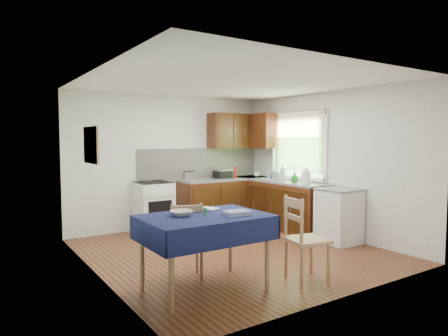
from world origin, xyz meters
TOP-DOWN VIEW (x-y plane):
  - floor at (0.00, 0.00)m, footprint 4.20×4.20m
  - ceiling at (0.00, 0.00)m, footprint 4.00×4.20m
  - wall_back at (0.00, 2.10)m, footprint 4.00×0.02m
  - wall_front at (0.00, -2.10)m, footprint 4.00×0.02m
  - wall_left at (-2.00, 0.00)m, footprint 0.02×4.20m
  - wall_right at (2.00, 0.00)m, footprint 0.02×4.20m
  - base_cabinets at (1.36, 1.26)m, footprint 1.90×2.30m
  - worktop_back at (1.05, 1.80)m, footprint 1.90×0.60m
  - worktop_right at (1.70, 0.65)m, footprint 0.60×1.70m
  - worktop_corner at (1.70, 1.80)m, footprint 0.60×0.60m
  - splashback at (0.65, 2.08)m, footprint 2.70×0.02m
  - upper_cabinets at (1.52, 1.80)m, footprint 1.20×0.85m
  - stove at (-0.50, 1.80)m, footprint 0.60×0.61m
  - window at (1.97, 0.70)m, footprint 0.04×1.48m
  - fridge at (1.70, -0.55)m, footprint 0.58×0.60m
  - corkboard at (-1.97, 0.30)m, footprint 0.04×0.62m
  - dining_table at (-1.13, -1.11)m, footprint 1.38×0.93m
  - chair_far at (-1.16, -0.71)m, footprint 0.53×0.53m
  - chair_near at (-0.00, -1.48)m, footprint 0.53×0.53m
  - toaster at (0.22, 1.77)m, footprint 0.24×0.15m
  - sandwich_press at (1.02, 1.83)m, footprint 0.30×0.26m
  - sauce_bottle at (1.23, 1.70)m, footprint 0.05×0.05m
  - yellow_packet at (1.17, 1.88)m, footprint 0.15×0.11m
  - dish_rack at (1.63, 1.00)m, footprint 0.39×0.30m
  - kettle at (1.74, 0.23)m, footprint 0.16×0.16m
  - cup at (1.76, 1.68)m, footprint 0.13×0.13m
  - soap_bottle_a at (1.63, 0.73)m, footprint 0.17×0.17m
  - soap_bottle_b at (1.67, 1.05)m, footprint 0.12×0.12m
  - soap_bottle_c at (1.67, 0.46)m, footprint 0.20×0.20m
  - plate_bowl at (-1.36, -0.99)m, footprint 0.26×0.26m
  - book at (-0.98, -0.84)m, footprint 0.23×0.27m
  - spice_jar at (-1.12, -1.09)m, footprint 0.04×0.04m
  - tea_towel at (-0.83, -1.29)m, footprint 0.30×0.25m

SIDE VIEW (x-z plane):
  - floor at x=0.00m, z-range 0.00..0.00m
  - base_cabinets at x=1.36m, z-range 0.00..0.86m
  - fridge at x=1.70m, z-range 0.00..0.88m
  - stove at x=-0.50m, z-range 0.00..0.92m
  - chair_far at x=-1.16m, z-range 0.03..0.96m
  - chair_near at x=0.00m, z-range 0.03..1.03m
  - dining_table at x=-1.13m, z-range 0.31..1.15m
  - book at x=-0.98m, z-range 0.84..0.85m
  - tea_towel at x=-0.83m, z-range 0.84..0.88m
  - plate_bowl at x=-1.36m, z-range 0.84..0.89m
  - spice_jar at x=-1.12m, z-range 0.84..0.92m
  - worktop_back at x=1.05m, z-range 0.86..0.90m
  - worktop_right at x=1.70m, z-range 0.86..0.90m
  - worktop_corner at x=1.70m, z-range 0.86..0.90m
  - dish_rack at x=1.63m, z-range 0.83..1.02m
  - cup at x=1.76m, z-range 0.90..1.00m
  - toaster at x=0.22m, z-range 0.89..1.08m
  - sandwich_press at x=1.02m, z-range 0.90..1.08m
  - yellow_packet at x=1.17m, z-range 0.90..1.08m
  - soap_bottle_c at x=1.67m, z-range 0.90..1.08m
  - soap_bottle_b at x=1.67m, z-range 0.90..1.10m
  - sauce_bottle at x=1.23m, z-range 0.90..1.13m
  - kettle at x=1.74m, z-range 0.88..1.15m
  - soap_bottle_a at x=1.63m, z-range 0.90..1.21m
  - splashback at x=0.65m, z-range 0.90..1.50m
  - wall_back at x=0.00m, z-range 0.00..2.50m
  - wall_front at x=0.00m, z-range 0.00..2.50m
  - wall_left at x=-2.00m, z-range 0.00..2.50m
  - wall_right at x=2.00m, z-range 0.00..2.50m
  - corkboard at x=-1.97m, z-range 1.36..1.83m
  - window at x=1.97m, z-range 1.02..2.28m
  - upper_cabinets at x=1.52m, z-range 1.50..2.20m
  - ceiling at x=0.00m, z-range 2.49..2.51m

